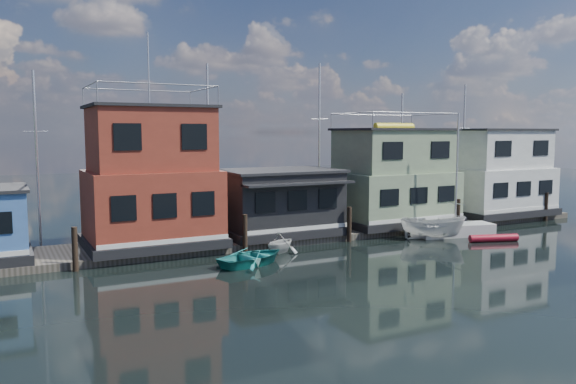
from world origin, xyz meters
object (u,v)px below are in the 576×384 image
houseboat_dark (279,202)px  dinghy_teal (253,257)px  day_sailer (455,229)px  motorboat (433,228)px  houseboat_white (495,174)px  houseboat_green (393,178)px  dinghy_white (280,242)px  houseboat_red (151,180)px  red_kayak (494,238)px

houseboat_dark → dinghy_teal: 7.20m
day_sailer → houseboat_dark: bearing=171.5°
day_sailer → motorboat: day_sailer is taller
houseboat_white → motorboat: size_ratio=2.08×
houseboat_green → dinghy_white: bearing=-161.4°
houseboat_white → day_sailer: (-8.14, -4.23, -3.08)m
dinghy_white → motorboat: 10.36m
houseboat_white → houseboat_green: bearing=180.0°
motorboat → houseboat_red: bearing=107.9°
houseboat_white → houseboat_red: bearing=-180.0°
houseboat_white → dinghy_white: 21.17m
red_kayak → motorboat: motorboat is taller
houseboat_white → red_kayak: 10.65m
houseboat_red → dinghy_white: (6.34, -3.59, -3.49)m
houseboat_red → dinghy_white: bearing=-29.5°
houseboat_white → dinghy_teal: 24.06m
houseboat_green → houseboat_dark: bearing=-179.9°
day_sailer → dinghy_white: 12.54m
houseboat_green → motorboat: houseboat_green is taller
houseboat_green → dinghy_teal: size_ratio=2.14×
houseboat_dark → dinghy_white: bearing=-115.0°
houseboat_red → day_sailer: bearing=-12.6°
houseboat_white → day_sailer: size_ratio=1.05×
houseboat_green → houseboat_white: bearing=-0.0°
houseboat_green → motorboat: 5.37m
dinghy_white → houseboat_dark: bearing=-52.9°
houseboat_white → dinghy_teal: (-23.21, -5.50, -3.13)m
day_sailer → dinghy_white: (-12.52, 0.64, 0.16)m
houseboat_red → day_sailer: 19.67m
houseboat_red → motorboat: 17.58m
houseboat_red → houseboat_white: 27.01m
dinghy_white → houseboat_green: bearing=-99.3°
red_kayak → houseboat_red: bearing=179.2°
houseboat_dark → motorboat: (8.65, -4.56, -1.64)m
dinghy_teal → motorboat: (12.86, 0.92, 0.37)m
houseboat_dark → houseboat_green: size_ratio=0.88×
houseboat_red → dinghy_teal: size_ratio=3.02×
houseboat_dark → day_sailer: bearing=-21.2°
red_kayak → dinghy_white: size_ratio=1.35×
dinghy_teal → motorboat: bearing=-103.8°
motorboat → dinghy_white: bearing=117.8°
houseboat_green → dinghy_white: size_ratio=3.59×
dinghy_teal → dinghy_white: (2.55, 1.91, 0.21)m
houseboat_white → dinghy_teal: size_ratio=2.14×
day_sailer → red_kayak: 2.72m
houseboat_white → day_sailer: bearing=-152.5°
houseboat_red → dinghy_white: 8.08m
houseboat_dark → day_sailer: 11.81m
motorboat → dinghy_teal: bearing=127.4°
houseboat_dark → red_kayak: houseboat_dark is taller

